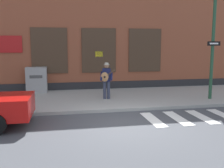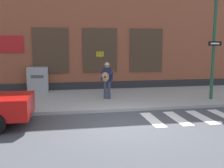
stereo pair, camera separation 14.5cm
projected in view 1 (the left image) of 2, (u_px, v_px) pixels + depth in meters
name	position (u px, v px, depth m)	size (l,w,h in m)	color
ground_plane	(127.00, 125.00, 8.77)	(160.00, 160.00, 0.00)	#424449
sidewalk	(106.00, 98.00, 12.89)	(28.00, 4.93, 0.13)	#9E9E99
building_backdrop	(94.00, 14.00, 16.55)	(28.00, 4.06, 9.17)	brown
crosswalk	(213.00, 116.00, 9.89)	(5.20, 1.90, 0.01)	silver
busker	(106.00, 79.00, 12.30)	(0.72, 0.62, 1.72)	#33384C
utility_box	(37.00, 80.00, 14.09)	(1.08, 0.68, 1.35)	#9E9E9E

